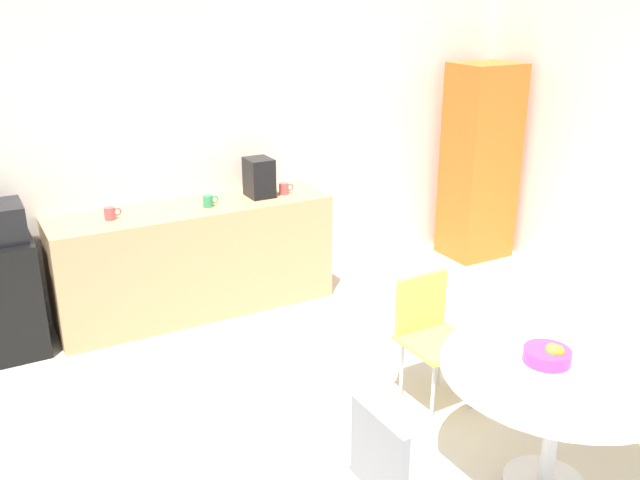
# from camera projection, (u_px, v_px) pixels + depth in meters

# --- Properties ---
(wall_back) EXTENTS (6.00, 0.10, 2.60)m
(wall_back) POSITION_uv_depth(u_px,v_px,m) (212.00, 144.00, 5.72)
(wall_back) COLOR silver
(wall_back) RESTS_ON ground_plane
(counter_block) EXTENTS (2.23, 0.60, 0.90)m
(counter_block) POSITION_uv_depth(u_px,v_px,m) (195.00, 259.00, 5.58)
(counter_block) COLOR tan
(counter_block) RESTS_ON ground_plane
(mini_fridge) EXTENTS (0.54, 0.54, 0.86)m
(mini_fridge) POSITION_uv_depth(u_px,v_px,m) (0.00, 298.00, 4.92)
(mini_fridge) COLOR black
(mini_fridge) RESTS_ON ground_plane
(locker_cabinet) EXTENTS (0.60, 0.50, 1.88)m
(locker_cabinet) POSITION_uv_depth(u_px,v_px,m) (480.00, 162.00, 6.62)
(locker_cabinet) COLOR orange
(locker_cabinet) RESTS_ON ground_plane
(round_table) EXTENTS (1.20, 1.20, 0.74)m
(round_table) POSITION_uv_depth(u_px,v_px,m) (558.00, 387.00, 3.48)
(round_table) COLOR silver
(round_table) RESTS_ON ground_plane
(chair_yellow) EXTENTS (0.43, 0.43, 0.83)m
(chair_yellow) POSITION_uv_depth(u_px,v_px,m) (429.00, 324.00, 4.34)
(chair_yellow) COLOR silver
(chair_yellow) RESTS_ON ground_plane
(chair_gray) EXTENTS (0.43, 0.43, 0.83)m
(chair_gray) POSITION_uv_depth(u_px,v_px,m) (395.00, 468.00, 3.03)
(chair_gray) COLOR silver
(chair_gray) RESTS_ON ground_plane
(fruit_bowl) EXTENTS (0.24, 0.24, 0.11)m
(fruit_bowl) POSITION_uv_depth(u_px,v_px,m) (548.00, 355.00, 3.47)
(fruit_bowl) COLOR #D8338C
(fruit_bowl) RESTS_ON round_table
(mug_white) EXTENTS (0.13, 0.08, 0.09)m
(mug_white) POSITION_uv_depth(u_px,v_px,m) (110.00, 213.00, 5.10)
(mug_white) COLOR #D84C4C
(mug_white) RESTS_ON counter_block
(mug_green) EXTENTS (0.13, 0.08, 0.09)m
(mug_green) POSITION_uv_depth(u_px,v_px,m) (208.00, 201.00, 5.40)
(mug_green) COLOR #338C59
(mug_green) RESTS_ON counter_block
(mug_red) EXTENTS (0.13, 0.08, 0.09)m
(mug_red) POSITION_uv_depth(u_px,v_px,m) (284.00, 188.00, 5.73)
(mug_red) COLOR #D84C4C
(mug_red) RESTS_ON counter_block
(coffee_maker) EXTENTS (0.20, 0.24, 0.32)m
(coffee_maker) POSITION_uv_depth(u_px,v_px,m) (259.00, 177.00, 5.63)
(coffee_maker) COLOR black
(coffee_maker) RESTS_ON counter_block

